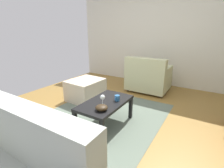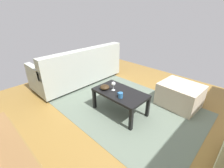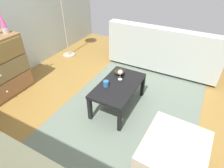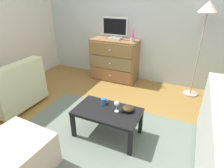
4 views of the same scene
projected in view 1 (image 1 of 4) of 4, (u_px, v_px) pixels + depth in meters
name	position (u px, v px, depth m)	size (l,w,h in m)	color
ground_plane	(112.00, 121.00, 2.79)	(5.29, 4.74, 0.05)	olive
wall_plain_left	(161.00, 35.00, 4.34)	(0.12, 4.74, 2.60)	silver
area_rug	(95.00, 122.00, 2.72)	(2.60, 1.90, 0.01)	slate
coffee_table	(105.00, 105.00, 2.51)	(0.90, 0.52, 0.41)	black
wine_glass	(103.00, 98.00, 2.34)	(0.07, 0.07, 0.16)	silver
mug	(117.00, 98.00, 2.51)	(0.11, 0.08, 0.08)	#2B65A3
bowl_decorative	(102.00, 108.00, 2.22)	(0.17, 0.17, 0.07)	#312313
armchair	(148.00, 77.00, 4.02)	(0.80, 0.93, 0.83)	#332319
ottoman	(86.00, 90.00, 3.56)	(0.70, 0.60, 0.43)	beige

